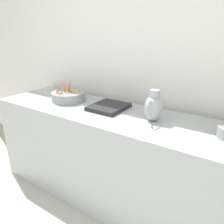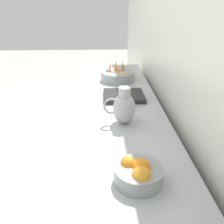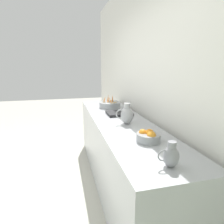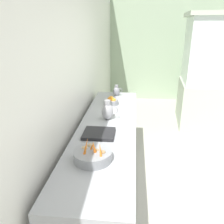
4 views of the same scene
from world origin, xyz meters
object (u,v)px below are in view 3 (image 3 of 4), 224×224
Objects in this scene: metal_pitcher_tall at (127,115)px; metal_pitcher_short at (171,156)px; orange_bowl at (148,137)px; vegetable_colander at (110,105)px.

metal_pitcher_short is at bearing 88.32° from metal_pitcher_tall.
metal_pitcher_short is (0.05, 0.46, 0.03)m from orange_bowl.
orange_bowl is 0.59m from metal_pitcher_tall.
metal_pitcher_tall is 1.04m from metal_pitcher_short.
metal_pitcher_tall reaches higher than metal_pitcher_short.
vegetable_colander reaches higher than metal_pitcher_short.
metal_pitcher_short is (0.05, 1.99, 0.04)m from vegetable_colander.
orange_bowl is at bearing 89.86° from vegetable_colander.
vegetable_colander reaches higher than orange_bowl.
vegetable_colander is 1.85× the size of metal_pitcher_short.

